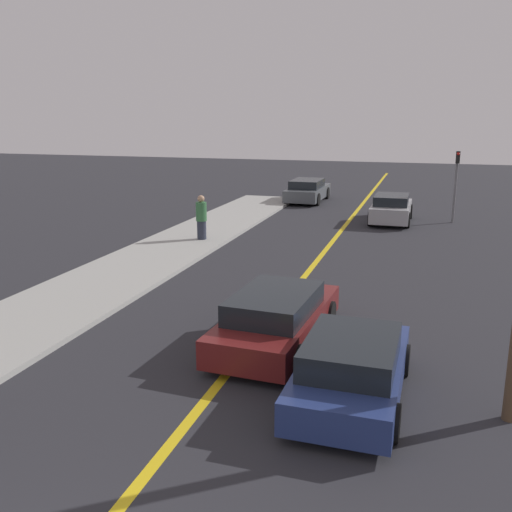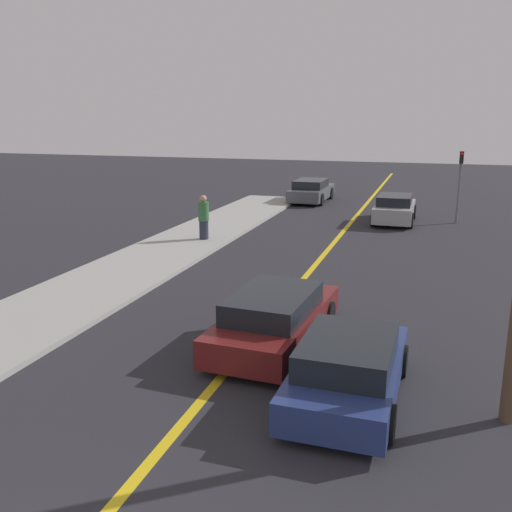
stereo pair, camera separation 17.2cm
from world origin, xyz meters
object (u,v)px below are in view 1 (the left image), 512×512
Objects in this scene: car_parked_left_lot at (307,191)px; pedestrian_mid_group at (201,218)px; traffic_light at (456,178)px; car_ahead_center at (277,318)px; car_far_distant at (391,209)px; car_near_right_lane at (352,368)px.

car_parked_left_lot is 2.61× the size of pedestrian_mid_group.
pedestrian_mid_group is at bearing -142.95° from traffic_light.
car_ahead_center is 21.59m from car_parked_left_lot.
car_far_distant is at bearing 88.37° from car_ahead_center.
car_near_right_lane is 24.01m from car_parked_left_lot.
car_near_right_lane is 13.51m from pedestrian_mid_group.
car_ahead_center is at bearing -104.28° from traffic_light.
traffic_light is (7.98, -4.71, 1.46)m from car_parked_left_lot.
car_near_right_lane is 2.83m from car_ahead_center.
traffic_light is (9.75, 7.36, 1.10)m from pedestrian_mid_group.
car_far_distant is 1.19× the size of traffic_light.
traffic_light is at bearing 37.05° from pedestrian_mid_group.
car_ahead_center is 15.91m from car_far_distant.
car_near_right_lane is 2.26× the size of pedestrian_mid_group.
traffic_light is at bearing 79.13° from car_ahead_center.
pedestrian_mid_group is (-7.47, 11.25, 0.42)m from car_near_right_lane.
car_parked_left_lot is 12.20m from pedestrian_mid_group.
pedestrian_mid_group reaches higher than car_far_distant.
pedestrian_mid_group reaches higher than car_ahead_center.
car_far_distant is at bearing 92.79° from car_near_right_lane.
traffic_light reaches higher than pedestrian_mid_group.
pedestrian_mid_group is at bearing -135.86° from car_far_distant.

